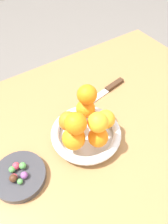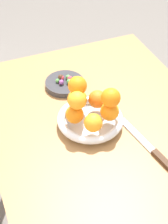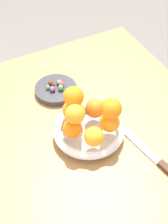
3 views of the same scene
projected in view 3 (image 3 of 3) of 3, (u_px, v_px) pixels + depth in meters
The scene contains 19 objects.
dining_table at pixel (109, 163), 1.12m from camera, with size 1.10×0.76×0.74m.
fruit_bowl at pixel (89, 131), 1.06m from camera, with size 0.22×0.22×0.04m.
candy_dish at pixel (56, 90), 1.21m from camera, with size 0.15×0.15×0.02m, color #333338.
orange_0 at pixel (94, 137), 0.99m from camera, with size 0.06×0.06×0.06m, color orange.
orange_1 at pixel (110, 122), 1.02m from camera, with size 0.06×0.06×0.06m, color orange.
orange_2 at pixel (96, 108), 1.07m from camera, with size 0.06×0.06×0.06m, color orange.
orange_3 at pixel (73, 110), 1.06m from camera, with size 0.07×0.07×0.07m, color orange.
orange_4 at pixel (72, 128), 1.01m from camera, with size 0.06×0.06×0.06m, color orange.
orange_5 at pixel (111, 109), 0.98m from camera, with size 0.06×0.06×0.06m, color orange.
orange_6 at pixel (73, 97), 1.00m from camera, with size 0.06×0.06×0.06m, color orange.
orange_7 at pixel (75, 114), 0.97m from camera, with size 0.06×0.06×0.06m, color orange.
candy_ball_0 at pixel (52, 84), 1.20m from camera, with size 0.02×0.02×0.02m, color #C6384C.
candy_ball_1 at pixel (59, 82), 1.21m from camera, with size 0.02×0.02×0.02m, color #4C9947.
candy_ball_2 at pixel (48, 87), 1.19m from camera, with size 0.02×0.02×0.02m, color #4C9947.
candy_ball_3 at pixel (61, 84), 1.20m from camera, with size 0.02×0.02×0.02m, color #C6384C.
candy_ball_4 at pixel (51, 83), 1.20m from camera, with size 0.02×0.02×0.02m, color #472819.
candy_ball_5 at pixel (52, 89), 1.18m from camera, with size 0.02×0.02×0.02m, color #8C4C99.
candy_ball_6 at pixel (61, 88), 1.19m from camera, with size 0.02×0.02×0.02m, color #4C9947.
knife at pixel (156, 159), 1.01m from camera, with size 0.26×0.06×0.01m.
Camera 3 is at (-0.54, 0.37, 1.58)m, focal length 55.00 mm.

